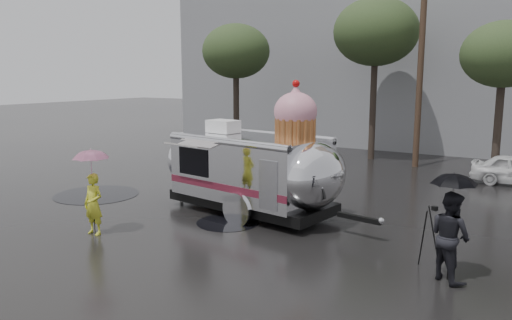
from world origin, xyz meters
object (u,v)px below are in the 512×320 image
Objects in this scene: airstream_trailer at (253,166)px; tripod at (433,232)px; person_left at (93,204)px; person_right at (450,236)px.

airstream_trailer is 6.06m from tripod.
person_left reaches higher than tripod.
person_left is at bearing 47.61° from person_right.
person_right is (8.81, 1.83, 0.12)m from person_left.
person_left is (-2.55, -4.05, -0.65)m from airstream_trailer.
person_right is 0.76m from tripod.
person_left is at bearing -141.72° from tripod.
person_right is at bearing -29.85° from tripod.
airstream_trailer is 6.66m from person_right.
tripod is (5.80, -1.63, -0.67)m from airstream_trailer.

